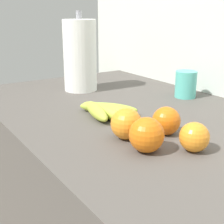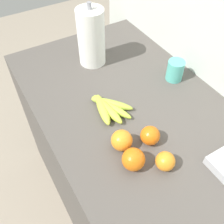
{
  "view_description": "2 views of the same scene",
  "coord_description": "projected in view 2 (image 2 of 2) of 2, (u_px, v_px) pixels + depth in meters",
  "views": [
    {
      "loc": [
        0.52,
        -0.57,
        1.15
      ],
      "look_at": [
        -0.15,
        -0.13,
        0.89
      ],
      "focal_mm": 52.33,
      "sensor_mm": 36.0,
      "label": 1
    },
    {
      "loc": [
        0.38,
        -0.44,
        1.61
      ],
      "look_at": [
        -0.16,
        -0.12,
        0.93
      ],
      "focal_mm": 41.73,
      "sensor_mm": 36.0,
      "label": 2
    }
  ],
  "objects": [
    {
      "name": "mug",
      "position": [
        175.0,
        70.0,
        1.13
      ],
      "size": [
        0.07,
        0.07,
        0.09
      ],
      "primitive_type": "cylinder",
      "color": "#56BFB1",
      "rests_on": "counter"
    },
    {
      "name": "orange_back_left",
      "position": [
        133.0,
        159.0,
        0.84
      ],
      "size": [
        0.08,
        0.08,
        0.08
      ],
      "primitive_type": "sphere",
      "color": "orange",
      "rests_on": "counter"
    },
    {
      "name": "banana_bunch",
      "position": [
        108.0,
        107.0,
        1.02
      ],
      "size": [
        0.19,
        0.15,
        0.04
      ],
      "color": "#B2BF3F",
      "rests_on": "counter"
    },
    {
      "name": "wall_back",
      "position": [
        224.0,
        134.0,
        1.21
      ],
      "size": [
        2.04,
        0.06,
        1.3
      ],
      "primitive_type": "cube",
      "color": "silver",
      "rests_on": "ground"
    },
    {
      "name": "orange_front",
      "position": [
        165.0,
        161.0,
        0.84
      ],
      "size": [
        0.07,
        0.07,
        0.07
      ],
      "primitive_type": "sphere",
      "color": "orange",
      "rests_on": "counter"
    },
    {
      "name": "counter",
      "position": [
        151.0,
        195.0,
        1.25
      ],
      "size": [
        1.64,
        0.72,
        0.85
      ],
      "primitive_type": "cube",
      "color": "#514C47",
      "rests_on": "ground"
    },
    {
      "name": "orange_back_right",
      "position": [
        122.0,
        140.0,
        0.89
      ],
      "size": [
        0.08,
        0.08,
        0.08
      ],
      "primitive_type": "sphere",
      "color": "orange",
      "rests_on": "counter"
    },
    {
      "name": "paper_towel_roll",
      "position": [
        91.0,
        37.0,
        1.16
      ],
      "size": [
        0.12,
        0.12,
        0.29
      ],
      "color": "white",
      "rests_on": "counter"
    },
    {
      "name": "orange_right",
      "position": [
        150.0,
        136.0,
        0.91
      ],
      "size": [
        0.07,
        0.07,
        0.07
      ],
      "primitive_type": "sphere",
      "color": "orange",
      "rests_on": "counter"
    }
  ]
}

